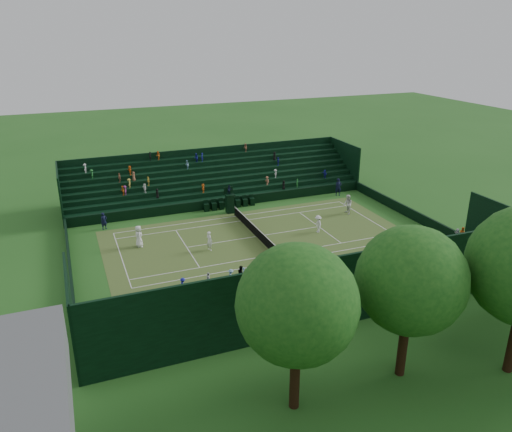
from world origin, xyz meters
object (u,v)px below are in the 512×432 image
(player_near_east, at_px, (209,241))
(player_far_west, at_px, (348,204))
(umpire_chair, at_px, (230,201))
(player_near_west, at_px, (139,236))
(tennis_net, at_px, (256,231))
(player_far_east, at_px, (318,224))

(player_near_east, distance_m, player_far_west, 15.80)
(umpire_chair, relative_size, player_near_east, 1.72)
(umpire_chair, distance_m, player_near_west, 11.14)
(tennis_net, distance_m, player_near_east, 4.88)
(player_far_west, bearing_deg, umpire_chair, -106.83)
(player_near_east, xyz_separation_m, player_far_west, (-3.26, 15.46, 0.14))
(player_near_east, xyz_separation_m, player_far_east, (-0.11, 10.40, -0.04))
(player_far_west, bearing_deg, player_near_west, -82.70)
(player_far_west, bearing_deg, tennis_net, -72.93)
(umpire_chair, height_order, player_far_east, umpire_chair)
(tennis_net, distance_m, umpire_chair, 6.76)
(tennis_net, xyz_separation_m, player_far_west, (-2.04, 10.74, 0.47))
(umpire_chair, relative_size, player_far_east, 1.80)
(player_near_west, height_order, player_near_east, player_near_west)
(umpire_chair, height_order, player_near_west, umpire_chair)
(player_near_west, distance_m, player_far_west, 20.87)
(tennis_net, xyz_separation_m, player_far_east, (1.11, 5.68, 0.29))
(player_near_east, bearing_deg, player_far_west, -101.98)
(player_near_east, relative_size, player_far_west, 0.86)
(player_near_east, bearing_deg, player_near_west, 37.93)
(tennis_net, height_order, player_near_east, player_near_east)
(umpire_chair, height_order, player_far_west, umpire_chair)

